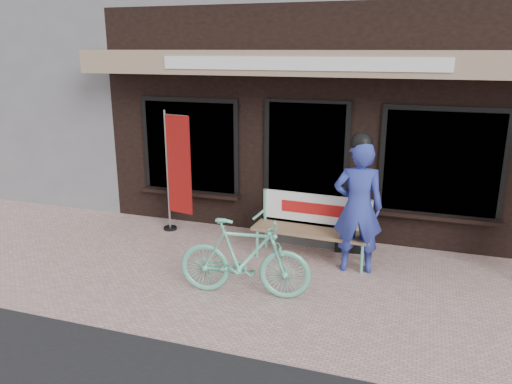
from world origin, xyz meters
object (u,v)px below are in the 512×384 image
(bench, at_px, (313,222))
(menu_stand, at_px, (350,227))
(nobori_red, at_px, (177,171))
(bicycle, at_px, (244,258))
(person, at_px, (358,205))

(bench, xyz_separation_m, menu_stand, (0.47, 0.33, -0.13))
(bench, relative_size, nobori_red, 0.86)
(bench, relative_size, bicycle, 1.05)
(nobori_red, height_order, menu_stand, nobori_red)
(nobori_red, distance_m, menu_stand, 2.88)
(person, xyz_separation_m, bicycle, (-1.20, -1.17, -0.45))
(bench, distance_m, bicycle, 1.51)
(person, relative_size, bicycle, 1.17)
(bench, height_order, menu_stand, bench)
(bench, relative_size, person, 0.90)
(bench, height_order, bicycle, bicycle)
(person, bearing_deg, nobori_red, 158.52)
(person, bearing_deg, bench, 149.16)
(nobori_red, bearing_deg, menu_stand, 11.40)
(bicycle, bearing_deg, nobori_red, 38.51)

